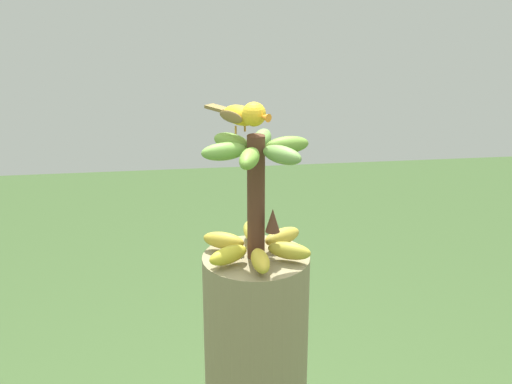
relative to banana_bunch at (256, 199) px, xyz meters
name	(u,v)px	position (x,y,z in m)	size (l,w,h in m)	color
banana_bunch	(256,199)	(0.00, 0.00, 0.00)	(0.27, 0.29, 0.32)	#4C2D1E
perched_bird	(245,115)	(0.03, -0.02, 0.21)	(0.15, 0.18, 0.08)	#C68933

